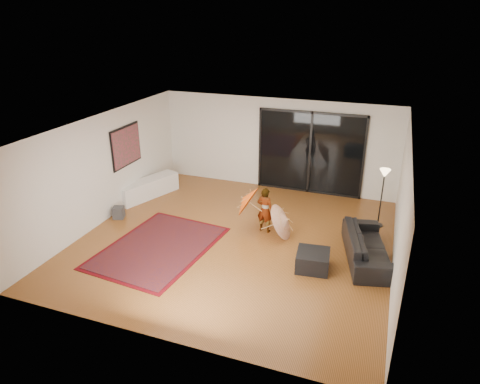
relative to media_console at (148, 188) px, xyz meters
The scene contains 17 objects.
floor 3.60m from the media_console, 25.30° to the right, with size 7.00×7.00×0.00m, color #9B582A.
ceiling 4.34m from the media_console, 25.30° to the right, with size 7.00×7.00×0.00m, color white.
wall_back 3.95m from the media_console, 31.14° to the left, with size 7.00×7.00×0.00m, color silver.
wall_front 6.09m from the media_console, 57.16° to the right, with size 7.00×7.00×0.00m, color silver.
wall_left 1.90m from the media_console, 99.24° to the right, with size 7.00×7.00×0.00m, color silver.
wall_right 7.01m from the media_console, 12.82° to the right, with size 7.00×7.00×0.00m, color silver.
sliding_door 4.76m from the media_console, 24.44° to the left, with size 3.06×0.07×2.40m.
painting 1.50m from the media_console, 111.75° to the right, with size 0.04×1.28×1.08m.
media_console is the anchor object (origin of this frame).
speaker 1.48m from the media_console, 90.00° to the right, with size 0.27×0.27×0.31m, color #424244.
persian_rug 3.02m from the media_console, 54.90° to the right, with size 2.43×3.20×0.02m.
sofa 6.34m from the media_console, 12.17° to the right, with size 2.11×0.83×0.62m, color black.
ottoman 5.60m from the media_console, 22.17° to the right, with size 0.67×0.67×0.38m, color black.
floor_lamp 6.43m from the media_console, ahead, with size 0.26×0.26×1.50m.
child 3.87m from the media_console, 12.93° to the right, with size 0.41×0.27×1.12m, color #999999.
parasol_orange 3.37m from the media_console, 15.88° to the right, with size 0.56×0.83×0.87m.
parasol_white 4.48m from the media_console, 13.08° to the right, with size 0.60×0.88×0.95m.
Camera 1 is at (3.10, -8.24, 4.97)m, focal length 32.00 mm.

